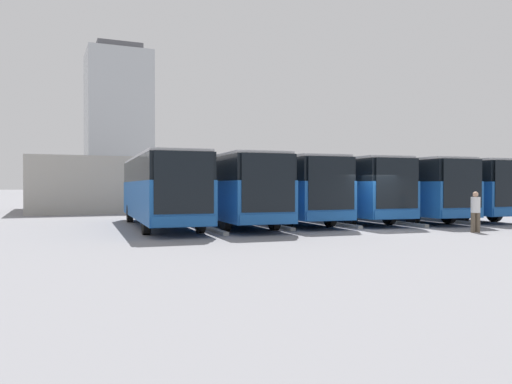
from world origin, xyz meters
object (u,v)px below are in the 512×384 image
at_px(bus_1, 389,188).
at_px(bus_3, 280,188).
at_px(bus_0, 433,188).
at_px(bus_2, 335,188).
at_px(pedestrian, 475,211).
at_px(bus_5, 161,188).
at_px(bus_4, 227,188).

xyz_separation_m(bus_1, bus_3, (6.80, -0.76, 0.00)).
relative_size(bus_0, bus_2, 1.00).
bearing_deg(bus_0, pedestrian, 61.34).
height_order(bus_1, bus_5, same).
xyz_separation_m(bus_4, bus_5, (3.40, -0.09, 0.00)).
bearing_deg(pedestrian, bus_4, 154.53).
xyz_separation_m(bus_0, bus_4, (13.61, 0.15, 0.00)).
bearing_deg(bus_2, bus_3, 0.64).
xyz_separation_m(bus_2, bus_4, (6.80, 0.63, 0.00)).
distance_m(bus_0, bus_4, 13.61).
relative_size(bus_3, pedestrian, 7.00).
relative_size(bus_1, bus_3, 1.00).
bearing_deg(bus_4, bus_5, 2.28).
bearing_deg(pedestrian, bus_0, 75.83).
height_order(bus_0, bus_3, same).
height_order(bus_4, pedestrian, bus_4).
bearing_deg(bus_5, bus_3, -170.06).
distance_m(bus_2, pedestrian, 8.87).
bearing_deg(bus_2, bus_0, 179.71).
xyz_separation_m(bus_2, pedestrian, (-1.59, 8.68, -0.96)).
relative_size(bus_2, bus_3, 1.00).
relative_size(bus_1, bus_2, 1.00).
distance_m(bus_1, pedestrian, 8.36).
bearing_deg(bus_5, pedestrian, 149.23).
bearing_deg(bus_5, bus_1, -176.32).
bearing_deg(bus_3, bus_0, -179.98).
height_order(bus_3, bus_4, same).
xyz_separation_m(bus_1, bus_5, (13.61, -0.03, 0.00)).
distance_m(bus_0, bus_2, 6.82).
distance_m(bus_5, pedestrian, 14.37).
distance_m(bus_0, bus_1, 3.40).
distance_m(bus_3, pedestrian, 10.22).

